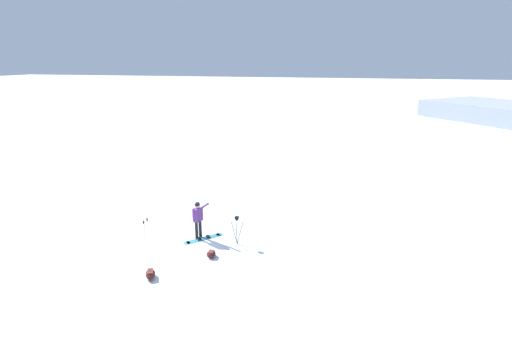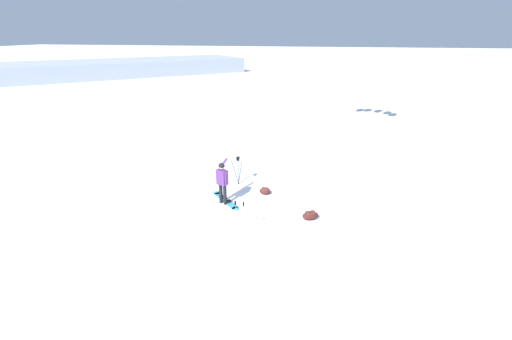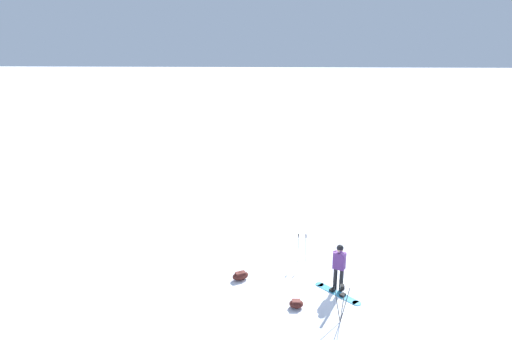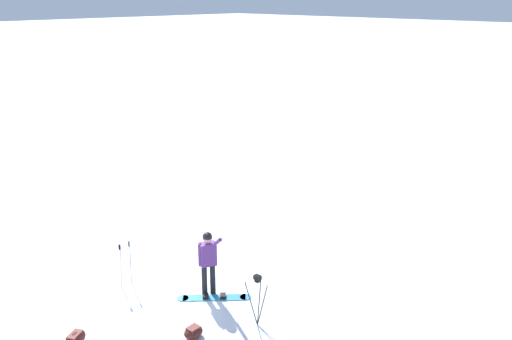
# 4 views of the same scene
# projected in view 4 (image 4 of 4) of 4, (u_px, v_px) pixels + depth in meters

# --- Properties ---
(ground_plane) EXTENTS (300.00, 300.00, 0.00)m
(ground_plane) POSITION_uv_depth(u_px,v_px,m) (167.00, 296.00, 14.03)
(ground_plane) COLOR white
(snowboarder) EXTENTS (0.47, 0.77, 1.76)m
(snowboarder) POSITION_uv_depth(u_px,v_px,m) (208.00, 257.00, 13.77)
(snowboarder) COLOR black
(snowboarder) RESTS_ON ground_plane
(snowboard) EXTENTS (1.43, 1.40, 0.10)m
(snowboard) POSITION_uv_depth(u_px,v_px,m) (214.00, 297.00, 13.91)
(snowboard) COLOR teal
(snowboard) RESTS_ON ground_plane
(gear_bag_large) EXTENTS (0.70, 0.59, 0.31)m
(gear_bag_large) POSITION_uv_depth(u_px,v_px,m) (75.00, 339.00, 12.00)
(gear_bag_large) COLOR #4C1E19
(gear_bag_large) RESTS_ON ground_plane
(camera_tripod) EXTENTS (0.50, 0.50, 1.30)m
(camera_tripod) POSITION_uv_depth(u_px,v_px,m) (258.00, 290.00, 12.51)
(camera_tripod) COLOR #262628
(camera_tripod) RESTS_ON ground_plane
(gear_bag_small) EXTENTS (0.48, 0.38, 0.26)m
(gear_bag_small) POSITION_uv_depth(u_px,v_px,m) (193.00, 332.00, 12.29)
(gear_bag_small) COLOR #4C1E19
(gear_bag_small) RESTS_ON ground_plane
(ski_poles) EXTENTS (0.33, 0.15, 1.22)m
(ski_poles) POSITION_uv_depth(u_px,v_px,m) (125.00, 258.00, 14.29)
(ski_poles) COLOR gray
(ski_poles) RESTS_ON ground_plane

